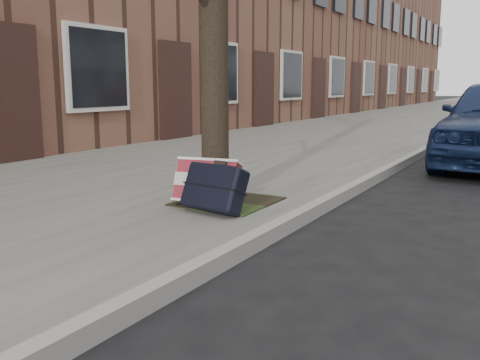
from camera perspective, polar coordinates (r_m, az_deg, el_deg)
The scene contains 6 objects.
ground at distance 3.38m, azimuth 18.01°, elevation -11.77°, with size 120.00×120.00×0.00m, color black.
near_sidewalk at distance 18.63m, azimuth 16.50°, elevation 6.13°, with size 5.00×70.00×0.12m, color gray.
house_near at distance 21.76m, azimuth 1.74°, elevation 16.13°, with size 6.80×40.00×7.00m, color brown.
dirt_patch at distance 5.13m, azimuth -1.32°, elevation -2.29°, with size 0.85×0.85×0.01m, color black.
suitcase_red at distance 4.91m, azimuth -3.51°, elevation -0.30°, with size 0.58×0.16×0.42m, color maroon.
suitcase_navy at distance 4.67m, azimuth -2.74°, elevation -0.81°, with size 0.58×0.18×0.41m, color black.
Camera 1 is at (0.59, -3.09, 1.23)m, focal length 40.00 mm.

